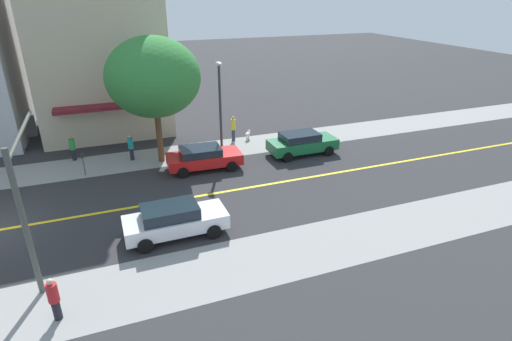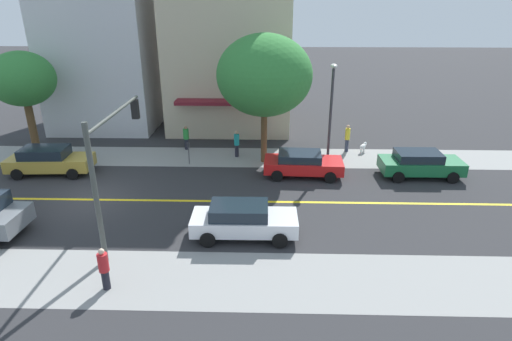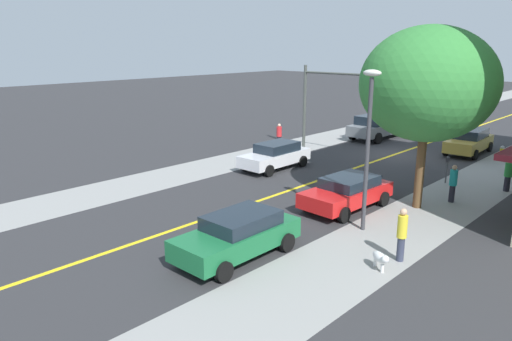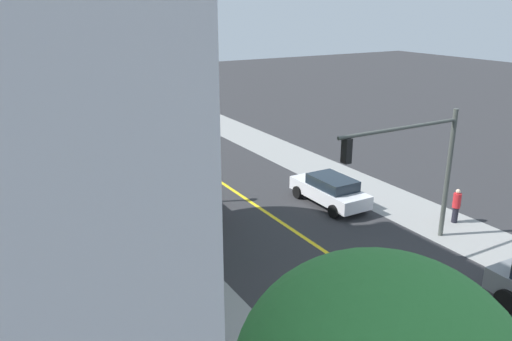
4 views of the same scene
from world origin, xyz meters
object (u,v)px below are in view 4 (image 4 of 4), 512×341
object	(u,v)px
traffic_light_mast	(415,158)
street_tree_left_near	(145,117)
pedestrian_teal_shirt	(147,238)
parking_meter	(210,259)
pedestrian_green_shirt	(142,290)
small_dog	(78,190)
pedestrian_yellow_shirt	(78,186)
street_lamp	(129,132)
white_sedan_right_curb	(330,190)
red_sedan_left_curb	(181,196)
pedestrian_red_shirt	(456,205)
green_sedan_left_curb	(138,160)

from	to	relation	value
traffic_light_mast	street_tree_left_near	bearing A→B (deg)	-34.22
traffic_light_mast	pedestrian_teal_shirt	size ratio (longest dim) A/B	3.53
parking_meter	pedestrian_green_shirt	bearing A→B (deg)	-166.65
traffic_light_mast	pedestrian_teal_shirt	world-z (taller)	traffic_light_mast
traffic_light_mast	small_dog	world-z (taller)	traffic_light_mast
pedestrian_yellow_shirt	street_tree_left_near	bearing A→B (deg)	94.99
street_lamp	white_sedan_right_curb	distance (m)	10.11
pedestrian_teal_shirt	red_sedan_left_curb	bearing A→B (deg)	-7.62
street_lamp	red_sedan_left_curb	bearing A→B (deg)	-42.63
pedestrian_green_shirt	pedestrian_red_shirt	bearing A→B (deg)	39.46
street_tree_left_near	pedestrian_green_shirt	bearing A→B (deg)	-112.01
green_sedan_left_curb	pedestrian_yellow_shirt	distance (m)	5.30
pedestrian_teal_shirt	pedestrian_red_shirt	bearing A→B (deg)	-75.85
red_sedan_left_curb	white_sedan_right_curb	xyz separation A→B (m)	(6.66, -2.98, 0.03)
street_tree_left_near	green_sedan_left_curb	bearing A→B (deg)	76.48
red_sedan_left_curb	pedestrian_yellow_shirt	size ratio (longest dim) A/B	2.48
pedestrian_red_shirt	street_lamp	bearing A→B (deg)	123.99
white_sedan_right_curb	pedestrian_teal_shirt	distance (m)	9.67
parking_meter	red_sedan_left_curb	world-z (taller)	red_sedan_left_curb
white_sedan_right_curb	small_dog	xyz separation A→B (m)	(-10.63, 7.24, -0.36)
green_sedan_left_curb	traffic_light_mast	bearing A→B (deg)	-155.98
pedestrian_red_shirt	small_dog	bearing A→B (deg)	121.65
traffic_light_mast	green_sedan_left_curb	world-z (taller)	traffic_light_mast
street_lamp	pedestrian_yellow_shirt	bearing A→B (deg)	146.18
traffic_light_mast	red_sedan_left_curb	xyz separation A→B (m)	(-6.62, 8.17, -3.06)
traffic_light_mast	small_dog	bearing A→B (deg)	-49.56
pedestrian_yellow_shirt	pedestrian_green_shirt	bearing A→B (deg)	74.40
pedestrian_yellow_shirt	parking_meter	bearing A→B (deg)	89.51
traffic_light_mast	green_sedan_left_curb	size ratio (longest dim) A/B	1.34
street_tree_left_near	parking_meter	xyz separation A→B (m)	(0.60, -4.52, -4.36)
white_sedan_right_curb	small_dog	distance (m)	12.87
pedestrian_red_shirt	pedestrian_green_shirt	xyz separation A→B (m)	(-14.53, 0.19, -0.01)
red_sedan_left_curb	small_dog	size ratio (longest dim) A/B	5.67
red_sedan_left_curb	pedestrian_red_shirt	bearing A→B (deg)	-123.50
green_sedan_left_curb	pedestrian_teal_shirt	world-z (taller)	pedestrian_teal_shirt
street_tree_left_near	pedestrian_yellow_shirt	bearing A→B (deg)	109.96
parking_meter	small_dog	size ratio (longest dim) A/B	1.73
street_lamp	pedestrian_green_shirt	xyz separation A→B (m)	(-2.43, -9.03, -2.90)
red_sedan_left_curb	small_dog	xyz separation A→B (m)	(-3.97, 4.26, -0.33)
parking_meter	pedestrian_yellow_shirt	bearing A→B (deg)	104.47
street_tree_left_near	pedestrian_yellow_shirt	distance (m)	7.18
green_sedan_left_curb	small_dog	bearing A→B (deg)	120.40
street_tree_left_near	traffic_light_mast	bearing A→B (deg)	-34.22
parking_meter	red_sedan_left_curb	bearing A→B (deg)	76.93
street_tree_left_near	pedestrian_yellow_shirt	size ratio (longest dim) A/B	4.23
pedestrian_teal_shirt	small_dog	xyz separation A→B (m)	(-1.01, 8.18, -0.49)
small_dog	street_tree_left_near	bearing A→B (deg)	139.54
street_lamp	red_sedan_left_curb	xyz separation A→B (m)	(1.81, -1.67, -3.00)
white_sedan_right_curb	pedestrian_green_shirt	distance (m)	11.75
street_tree_left_near	green_sedan_left_curb	size ratio (longest dim) A/B	1.70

